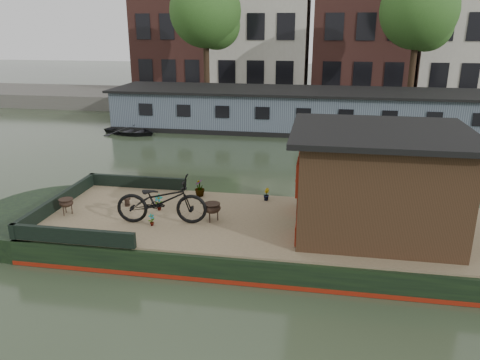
% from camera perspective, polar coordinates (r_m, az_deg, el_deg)
% --- Properties ---
extents(ground, '(120.00, 120.00, 0.00)m').
position_cam_1_polar(ground, '(11.87, 4.91, -8.11)').
color(ground, '#24301E').
rests_on(ground, ground).
extents(houseboat_hull, '(14.01, 4.02, 0.60)m').
position_cam_1_polar(houseboat_hull, '(11.92, -1.48, -6.47)').
color(houseboat_hull, black).
rests_on(houseboat_hull, ground).
extents(houseboat_deck, '(11.80, 3.80, 0.05)m').
position_cam_1_polar(houseboat_deck, '(11.61, 5.00, -5.34)').
color(houseboat_deck, olive).
rests_on(houseboat_deck, houseboat_hull).
extents(bow_bulwark, '(3.00, 4.00, 0.35)m').
position_cam_1_polar(bow_bulwark, '(12.92, -17.98, -2.73)').
color(bow_bulwark, black).
rests_on(bow_bulwark, houseboat_deck).
extents(cabin, '(4.00, 3.50, 2.42)m').
position_cam_1_polar(cabin, '(11.22, 16.37, -0.05)').
color(cabin, black).
rests_on(cabin, houseboat_deck).
extents(bicycle, '(2.29, 1.06, 1.16)m').
position_cam_1_polar(bicycle, '(11.52, -9.54, -2.49)').
color(bicycle, black).
rests_on(bicycle, houseboat_deck).
extents(potted_plant_a, '(0.25, 0.19, 0.43)m').
position_cam_1_polar(potted_plant_a, '(12.43, -9.89, -2.72)').
color(potted_plant_a, maroon).
rests_on(potted_plant_a, houseboat_deck).
extents(potted_plant_b, '(0.19, 0.22, 0.34)m').
position_cam_1_polar(potted_plant_b, '(12.98, 3.21, -1.75)').
color(potted_plant_b, maroon).
rests_on(potted_plant_b, houseboat_deck).
extents(potted_plant_d, '(0.31, 0.31, 0.50)m').
position_cam_1_polar(potted_plant_d, '(13.30, -4.95, -0.92)').
color(potted_plant_d, brown).
rests_on(potted_plant_d, houseboat_deck).
extents(potted_plant_e, '(0.19, 0.20, 0.31)m').
position_cam_1_polar(potted_plant_e, '(11.53, -10.73, -4.79)').
color(potted_plant_e, '#A55C30').
rests_on(potted_plant_e, houseboat_deck).
extents(brazier_front, '(0.46, 0.46, 0.41)m').
position_cam_1_polar(brazier_front, '(12.80, -20.38, -3.04)').
color(brazier_front, black).
rests_on(brazier_front, houseboat_deck).
extents(brazier_rear, '(0.44, 0.44, 0.46)m').
position_cam_1_polar(brazier_rear, '(11.62, -3.41, -3.92)').
color(brazier_rear, black).
rests_on(brazier_rear, houseboat_deck).
extents(bollard_port, '(0.20, 0.20, 0.23)m').
position_cam_1_polar(bollard_port, '(12.93, -13.60, -2.62)').
color(bollard_port, black).
rests_on(bollard_port, houseboat_deck).
extents(bollard_stbd, '(0.17, 0.17, 0.19)m').
position_cam_1_polar(bollard_stbd, '(11.00, -15.98, -6.73)').
color(bollard_stbd, black).
rests_on(bollard_stbd, houseboat_deck).
extents(dinghy, '(3.21, 2.63, 0.58)m').
position_cam_1_polar(dinghy, '(24.59, -13.23, 6.15)').
color(dinghy, black).
rests_on(dinghy, ground).
extents(far_houseboat, '(20.40, 4.40, 2.11)m').
position_cam_1_polar(far_houseboat, '(24.99, 7.94, 8.24)').
color(far_houseboat, slate).
rests_on(far_houseboat, ground).
extents(quay, '(60.00, 6.00, 0.90)m').
position_cam_1_polar(quay, '(31.49, 8.40, 9.32)').
color(quay, '#47443F').
rests_on(quay, ground).
extents(tree_left, '(4.40, 4.40, 7.40)m').
position_cam_1_polar(tree_left, '(30.54, -3.92, 19.45)').
color(tree_left, '#332316').
rests_on(tree_left, quay).
extents(tree_right, '(4.40, 4.40, 7.40)m').
position_cam_1_polar(tree_right, '(30.15, 21.19, 18.35)').
color(tree_right, '#332316').
rests_on(tree_right, quay).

